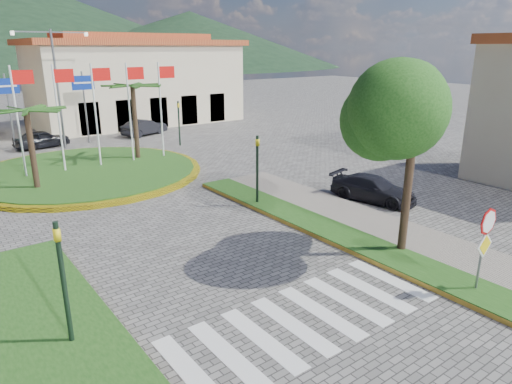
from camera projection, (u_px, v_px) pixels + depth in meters
sidewalk_right at (494, 280)px, 13.89m from camera, size 4.00×28.00×0.15m
verge_right at (473, 292)px, 13.19m from camera, size 1.60×28.00×0.18m
median_left at (17, 377)px, 9.77m from camera, size 5.00×14.00×0.18m
crosswalk at (304, 319)px, 12.00m from camera, size 8.00×3.00×0.01m
roundabout_island at (87, 171)px, 25.66m from camera, size 12.70×12.70×6.00m
stop_sign at (485, 237)px, 12.71m from camera, size 0.80×0.11×2.65m
deciduous_tree at (417, 103)px, 14.34m from camera, size 3.60×3.60×6.80m
traffic_light_left at (62, 273)px, 10.34m from camera, size 0.15×0.18×3.20m
traffic_light_right at (257, 164)px, 20.08m from camera, size 0.15×0.18×3.20m
traffic_light_far at (179, 119)px, 32.75m from camera, size 0.18×0.15×3.20m
direction_sign_west at (8, 99)px, 30.33m from camera, size 1.60×0.14×5.20m
direction_sign_east at (84, 95)px, 33.20m from camera, size 1.60×0.14×5.20m
street_lamp_centre at (57, 83)px, 31.02m from camera, size 4.80×0.16×8.00m
building_right at (136, 80)px, 42.45m from camera, size 19.08×9.54×8.05m
hill_far_east at (191, 41)px, 149.17m from camera, size 120.00×120.00×18.00m
car_dark_a at (42, 139)px, 32.35m from camera, size 3.95×2.21×1.27m
car_dark_b at (144, 127)px, 37.03m from camera, size 4.14×2.62×1.29m
car_side_right at (373, 189)px, 21.16m from camera, size 2.53×4.28×1.16m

